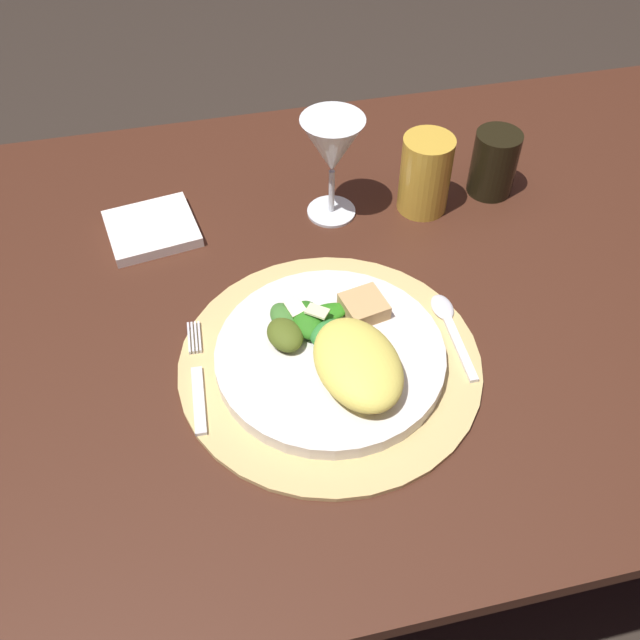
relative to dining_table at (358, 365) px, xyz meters
The scene contains 13 objects.
ground_plane 0.54m from the dining_table, ahead, with size 6.00×6.00×0.00m, color #2E261F.
dining_table is the anchor object (origin of this frame).
placemat 0.21m from the dining_table, 121.20° to the right, with size 0.34×0.34×0.01m, color tan.
dinner_plate 0.22m from the dining_table, 121.20° to the right, with size 0.25×0.25×0.02m, color silver.
pasta_serving 0.26m from the dining_table, 107.89° to the right, with size 0.13×0.09×0.04m, color #E3D157.
salad_greens 0.23m from the dining_table, 138.32° to the right, with size 0.11×0.08×0.03m.
bread_piece 0.21m from the dining_table, 105.99° to the right, with size 0.05×0.05×0.02m, color tan.
fork 0.30m from the dining_table, 152.56° to the right, with size 0.02×0.15×0.00m.
spoon 0.21m from the dining_table, 49.87° to the right, with size 0.03×0.13×0.01m.
napkin 0.34m from the dining_table, 148.42° to the left, with size 0.11×0.10×0.01m, color white.
wine_glass 0.30m from the dining_table, 93.03° to the left, with size 0.08×0.08×0.14m.
amber_tumbler 0.28m from the dining_table, 47.32° to the left, with size 0.07×0.07×0.11m, color gold.
dark_tumbler 0.33m from the dining_table, 32.40° to the left, with size 0.06×0.06×0.09m, color black.
Camera 1 is at (-0.19, -0.60, 1.33)m, focal length 40.27 mm.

